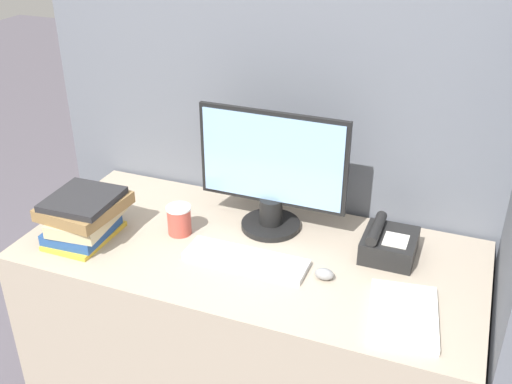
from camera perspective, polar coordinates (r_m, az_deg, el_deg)
The scene contains 9 objects.
cubicle_panel_rear at distance 2.27m, azimuth 3.09°, elevation 2.64°, with size 1.94×0.04×1.75m.
desk at distance 2.25m, azimuth -0.53°, elevation -13.29°, with size 1.54×0.71×0.73m.
monitor at distance 2.05m, azimuth 1.50°, elevation 1.56°, with size 0.53×0.21×0.44m.
keyboard at distance 1.96m, azimuth -0.98°, elevation -6.44°, with size 0.41×0.12×0.02m.
mouse at distance 1.89m, azimuth 6.53°, elevation -7.77°, with size 0.06×0.04×0.03m.
coffee_cup at distance 2.10m, azimuth -7.32°, elevation -2.65°, with size 0.09×0.09×0.10m.
book_stack at distance 2.13m, azimuth -16.03°, elevation -2.16°, with size 0.25×0.28×0.16m.
desk_telephone at distance 2.02m, azimuth 12.48°, elevation -4.86°, with size 0.17×0.19×0.11m.
paper_pile at distance 1.78m, azimuth 13.83°, elevation -11.31°, with size 0.23×0.30×0.02m.
Camera 1 is at (0.64, -1.21, 1.85)m, focal length 42.00 mm.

